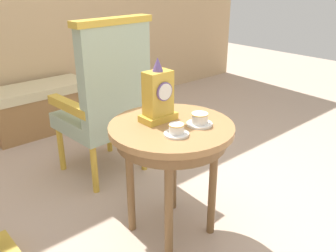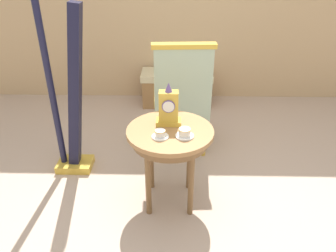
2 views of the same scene
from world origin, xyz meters
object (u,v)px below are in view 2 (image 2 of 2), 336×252
Objects in this scene: side_table at (170,139)px; teacup_left at (160,134)px; window_bench at (177,88)px; teacup_right at (185,133)px; harp at (69,102)px; armchair at (182,97)px; mantel_clock at (169,108)px.

teacup_left reaches higher than side_table.
window_bench is (0.06, 1.91, -0.36)m from side_table.
teacup_right is (0.11, -0.10, 0.11)m from side_table.
harp is 1.88× the size of window_bench.
harp reaches higher than teacup_left.
armchair is 0.66× the size of harp.
side_table is at bearing -91.82° from window_bench.
side_table is 0.17m from teacup_left.
window_bench is (0.94, 1.48, -0.47)m from harp.
harp is at bearing 158.26° from mantel_clock.
teacup_left is at bearing -93.66° from window_bench.
teacup_left is 0.37× the size of mantel_clock.
armchair is (-0.00, 0.87, -0.11)m from teacup_right.
teacup_left is at bearing -121.58° from side_table.
mantel_clock is 0.29× the size of armchair.
armchair is at bearing 82.59° from side_table.
side_table is 1.94m from window_bench.
armchair reaches higher than window_bench.
harp is (-0.81, 0.54, -0.00)m from teacup_left.
mantel_clock is 1.91m from window_bench.
teacup_right is 0.88m from armchair.
armchair reaches higher than mantel_clock.
teacup_right is at bearing -88.72° from window_bench.
side_table is at bearing 137.01° from teacup_right.
side_table is at bearing 58.42° from teacup_left.
mantel_clock is (0.06, 0.20, 0.11)m from teacup_left.
side_table is 0.78m from armchair.
mantel_clock is (-0.12, 0.19, 0.11)m from teacup_right.
harp is at bearing 146.02° from teacup_left.
teacup_right is 0.15× the size of window_bench.
armchair is (0.17, 0.88, -0.10)m from teacup_left.
teacup_left is 2.08m from window_bench.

